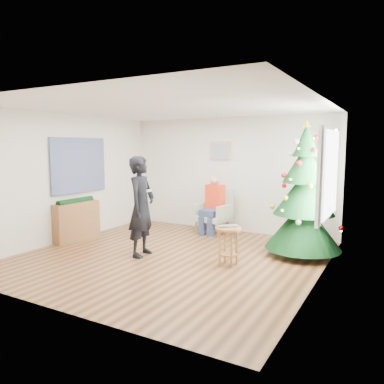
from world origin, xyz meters
The scene contains 19 objects.
floor centered at (0.00, 0.00, 0.00)m, with size 5.00×5.00×0.00m, color brown.
ceiling centered at (0.00, 0.00, 2.60)m, with size 5.00×5.00×0.00m, color white.
wall_back centered at (0.00, 2.50, 1.30)m, with size 5.00×5.00×0.00m, color silver.
wall_front centered at (0.00, -2.50, 1.30)m, with size 5.00×5.00×0.00m, color silver.
wall_left centered at (-2.50, 0.00, 1.30)m, with size 5.00×5.00×0.00m, color silver.
wall_right centered at (2.50, 0.00, 1.30)m, with size 5.00×5.00×0.00m, color silver.
window_panel centered at (2.47, 1.00, 1.50)m, with size 0.04×1.30×1.40m, color white.
curtains centered at (2.44, 1.00, 1.50)m, with size 0.05×1.75×1.50m.
christmas_tree centered at (2.01, 1.24, 1.09)m, with size 1.33×1.33×2.41m.
stool centered at (1.08, 0.06, 0.32)m, with size 0.42×0.42×0.63m.
laptop centered at (1.08, 0.06, 0.65)m, with size 0.35×0.22×0.03m, color silver.
armchair centered at (-0.15, 2.06, 0.36)m, with size 0.81×0.76×0.99m.
seated_person centered at (-0.16, 2.01, 0.66)m, with size 0.44×0.62×1.30m.
standing_man centered at (-0.50, -0.16, 0.89)m, with size 0.65×0.42×1.78m, color black.
game_controller centered at (-0.31, -0.19, 1.18)m, with size 0.04×0.13×0.04m, color white.
console centered at (-2.33, 0.03, 0.40)m, with size 0.30×1.00×0.80m, color brown.
garland centered at (-2.33, 0.03, 0.82)m, with size 0.14×0.14×0.90m, color black.
tapestry centered at (-2.46, 0.30, 1.55)m, with size 0.03×1.50×1.15m, color black.
framed_picture centered at (-0.20, 2.46, 1.85)m, with size 0.52×0.05×0.42m.
Camera 1 is at (3.47, -5.43, 1.94)m, focal length 35.00 mm.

